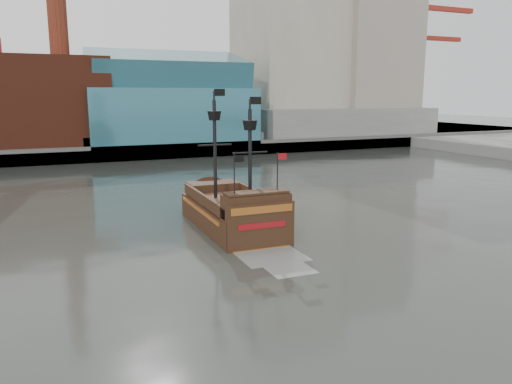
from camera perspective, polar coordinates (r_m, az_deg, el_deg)
name	(u,v)px	position (r m, az deg, el deg)	size (l,w,h in m)	color
ground	(309,300)	(27.58, 6.10, -12.22)	(400.00, 400.00, 0.00)	#292C27
promenade_far	(101,140)	(115.05, -17.30, 5.65)	(220.00, 60.00, 2.00)	slate
seawall	(122,153)	(85.90, -15.03, 4.29)	(220.00, 1.00, 2.60)	#4C4C49
skyline	(125,25)	(108.84, -14.71, 17.94)	(149.00, 45.00, 62.00)	brown
crane_a	(420,62)	(138.61, 18.19, 13.94)	(22.50, 4.00, 32.25)	slate
crane_b	(421,78)	(152.29, 18.32, 12.29)	(19.10, 4.00, 26.25)	slate
pirate_ship	(232,215)	(41.16, -2.71, -2.68)	(5.49, 16.37, 12.17)	black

